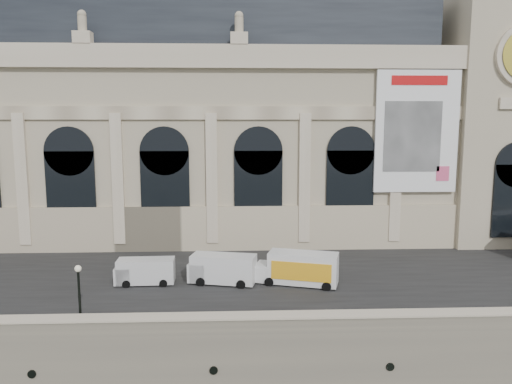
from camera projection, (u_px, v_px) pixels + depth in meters
The scene contains 9 objects.
quay at pixel (210, 248), 68.09m from camera, with size 160.00×70.00×6.00m, color gray.
street at pixel (198, 273), 46.89m from camera, with size 160.00×24.00×0.06m, color #2D2D2D.
parapet at pixel (184, 324), 33.55m from camera, with size 160.00×1.40×1.21m.
museum at pixel (158, 124), 61.36m from camera, with size 69.00×18.70×29.10m.
clock_pavilion at pixel (490, 93), 59.57m from camera, with size 13.00×14.72×36.70m.
van_b at pixel (142, 272), 43.46m from camera, with size 5.14×2.24×2.26m.
van_c at pixel (220, 269), 43.67m from camera, with size 6.14×3.41×2.58m.
box_truck at pixel (298, 269), 43.35m from camera, with size 7.46×4.20×2.87m.
lamp_right at pixel (79, 297), 34.11m from camera, with size 0.46×0.46×4.48m.
Camera 1 is at (3.55, -31.51, 20.23)m, focal length 35.00 mm.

